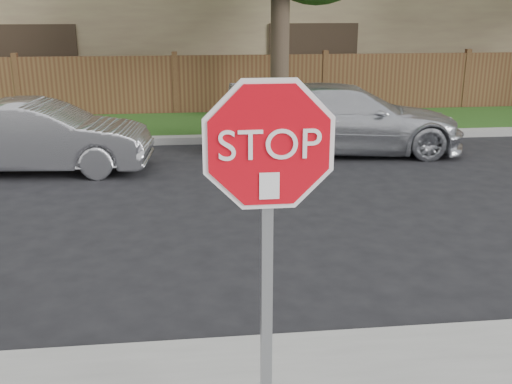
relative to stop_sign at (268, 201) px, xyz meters
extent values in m
plane|color=black|center=(-0.69, 1.48, -1.83)|extent=(90.00, 90.00, 0.00)
cube|color=gray|center=(-0.69, 9.63, -1.75)|extent=(70.00, 0.30, 0.15)
cube|color=#1E4714|center=(-0.69, 11.28, -1.77)|extent=(70.00, 3.00, 0.12)
cube|color=#4D2D1B|center=(-0.69, 12.88, -1.03)|extent=(70.00, 0.12, 1.60)
cube|color=#8E7558|center=(-0.69, 18.48, 1.17)|extent=(34.00, 8.00, 6.00)
cylinder|color=#382B21|center=(1.81, 11.18, 0.13)|extent=(0.44, 0.44, 3.92)
cube|color=gray|center=(0.00, 0.05, -0.58)|extent=(0.06, 0.06, 2.30)
cylinder|color=white|center=(0.00, -0.02, 0.32)|extent=(1.01, 0.02, 1.01)
cylinder|color=red|center=(0.00, -0.03, 0.32)|extent=(0.93, 0.02, 0.93)
cube|color=white|center=(0.00, -0.05, 0.10)|extent=(0.11, 0.00, 0.15)
imported|color=#A6A6AB|center=(-3.02, 7.65, -1.20)|extent=(3.93, 1.64, 1.26)
imported|color=silver|center=(2.73, 8.48, -1.15)|extent=(4.83, 2.32, 1.36)
camera|label=1|loc=(-0.43, -3.11, 1.04)|focal=42.00mm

